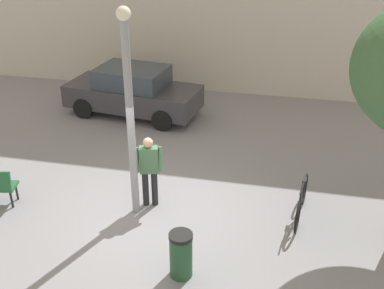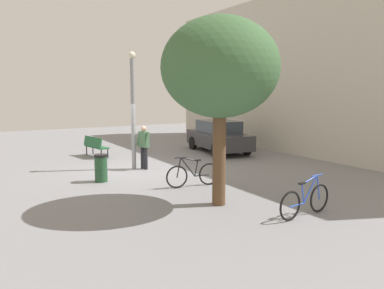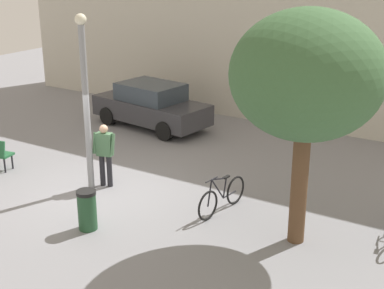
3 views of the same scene
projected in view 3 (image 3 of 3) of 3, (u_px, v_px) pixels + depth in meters
The scene contains 8 objects.
ground_plane at pixel (101, 192), 14.04m from camera, with size 36.00×36.00×0.00m, color gray.
building_facade at pixel (255, 9), 19.83m from camera, with size 19.89×2.00×7.65m, color beige.
lamppost at pixel (86, 96), 13.47m from camera, with size 0.28×0.28×4.44m.
person_by_lamppost at pixel (105, 151), 14.10m from camera, with size 0.63×0.40×1.67m.
plaza_tree at pixel (307, 76), 10.52m from camera, with size 3.01×3.01×4.85m.
bicycle_black at pixel (222, 197), 12.86m from camera, with size 0.28×1.80×0.97m.
parked_car_charcoal at pixel (151, 105), 19.03m from camera, with size 4.39×2.26×1.55m.
trash_bin at pixel (87, 210), 12.03m from camera, with size 0.43×0.43×0.91m.
Camera 3 is at (8.71, -9.73, 5.79)m, focal length 51.53 mm.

